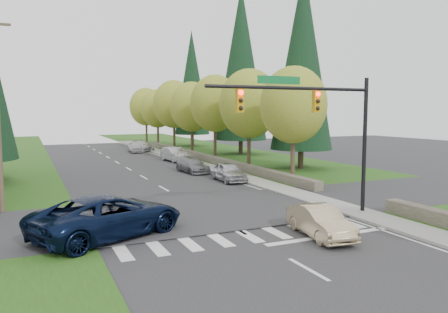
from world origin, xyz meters
TOP-DOWN VIEW (x-y plane):
  - ground at (0.00, 0.00)m, footprint 120.00×120.00m
  - grass_east at (13.00, 20.00)m, footprint 14.00×110.00m
  - cross_street at (0.00, 8.00)m, footprint 120.00×8.00m
  - sidewalk_east at (6.90, 22.00)m, footprint 1.80×80.00m
  - curb_east at (6.05, 22.00)m, footprint 0.20×80.00m
  - stone_wall_north at (8.60, 30.00)m, footprint 0.70×40.00m
  - traffic_signal at (4.37, 4.50)m, footprint 8.70×0.37m
  - decid_tree_0 at (9.20, 14.00)m, footprint 4.80×4.80m
  - decid_tree_1 at (9.30, 21.00)m, footprint 5.20×5.20m
  - decid_tree_2 at (9.10, 28.00)m, footprint 5.00×5.00m
  - decid_tree_3 at (9.20, 35.00)m, footprint 5.00×5.00m
  - decid_tree_4 at (9.30, 42.00)m, footprint 5.40×5.40m
  - decid_tree_5 at (9.10, 49.00)m, footprint 4.80×4.80m
  - decid_tree_6 at (9.20, 56.00)m, footprint 5.20×5.20m
  - conifer_e_a at (14.00, 20.00)m, footprint 5.44×5.44m
  - conifer_e_b at (15.00, 34.00)m, footprint 6.12×6.12m
  - conifer_e_c at (14.00, 48.00)m, footprint 5.10×5.10m
  - sedan_champagne at (2.64, 1.92)m, footprint 1.88×4.04m
  - suv_navy at (-5.29, 5.45)m, footprint 7.05×5.36m
  - parked_car_a at (5.28, 16.57)m, footprint 1.77×4.18m
  - parked_car_b at (4.45, 22.00)m, footprint 2.00×4.34m
  - parked_car_c at (5.60, 30.42)m, footprint 2.00×4.57m
  - parked_car_d at (4.20, 42.06)m, footprint 2.05×4.16m
  - parked_car_e at (5.60, 43.96)m, footprint 2.31×4.71m

SIDE VIEW (x-z plane):
  - ground at x=0.00m, z-range 0.00..0.00m
  - cross_street at x=0.00m, z-range -0.05..0.05m
  - grass_east at x=13.00m, z-range 0.00..0.06m
  - sidewalk_east at x=6.90m, z-range 0.00..0.13m
  - curb_east at x=6.05m, z-range 0.00..0.13m
  - stone_wall_north at x=8.60m, z-range 0.00..0.70m
  - parked_car_b at x=4.45m, z-range 0.00..1.23m
  - sedan_champagne at x=2.64m, z-range 0.00..1.28m
  - parked_car_e at x=5.60m, z-range 0.00..1.32m
  - parked_car_d at x=4.20m, z-range 0.00..1.36m
  - parked_car_a at x=5.28m, z-range 0.00..1.41m
  - parked_car_c at x=5.60m, z-range 0.00..1.46m
  - suv_navy at x=-5.29m, z-range 0.00..1.78m
  - traffic_signal at x=4.37m, z-range 1.58..8.38m
  - decid_tree_5 at x=9.10m, z-range 1.38..9.68m
  - decid_tree_0 at x=9.20m, z-range 1.41..9.78m
  - decid_tree_3 at x=9.20m, z-range 1.39..9.94m
  - decid_tree_1 at x=9.30m, z-range 1.40..10.20m
  - decid_tree_6 at x=9.20m, z-range 1.43..10.30m
  - decid_tree_2 at x=9.10m, z-range 1.52..10.34m
  - decid_tree_4 at x=9.30m, z-range 1.47..10.65m
  - conifer_e_c at x=14.00m, z-range 0.89..17.69m
  - conifer_e_a at x=14.00m, z-range 0.89..18.69m
  - conifer_e_b at x=15.00m, z-range 0.89..20.69m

